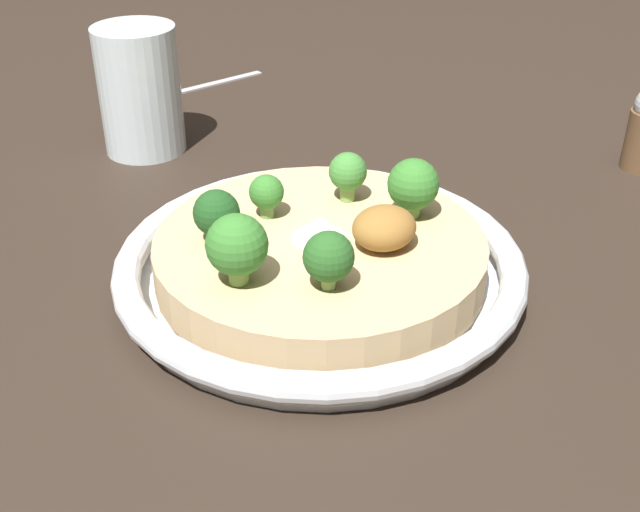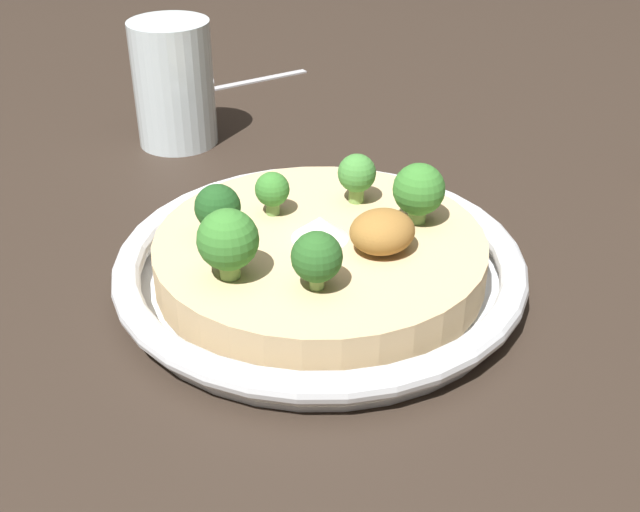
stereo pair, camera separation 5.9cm
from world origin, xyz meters
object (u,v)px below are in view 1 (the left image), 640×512
at_px(broccoli_back_left, 413,185).
at_px(broccoli_back, 329,257).
at_px(risotto_bowl, 320,262).
at_px(broccoli_right, 217,214).
at_px(broccoli_front_right, 267,193).
at_px(broccoli_left, 348,173).
at_px(drinking_glass, 138,91).
at_px(fork_utensil, 176,92).
at_px(broccoli_back_right, 237,246).

height_order(broccoli_back_left, broccoli_back, broccoli_back_left).
bearing_deg(risotto_bowl, broccoli_right, -31.29).
xyz_separation_m(risotto_bowl, broccoli_right, (0.06, -0.04, 0.04)).
bearing_deg(broccoli_front_right, broccoli_back, 79.69).
bearing_deg(broccoli_left, broccoli_right, -0.77).
height_order(broccoli_left, broccoli_back, broccoli_back).
xyz_separation_m(broccoli_back_left, drinking_glass, (0.08, -0.32, -0.00)).
height_order(broccoli_front_right, fork_utensil, broccoli_front_right).
xyz_separation_m(broccoli_back_right, drinking_glass, (-0.08, -0.32, -0.01)).
bearing_deg(broccoli_left, drinking_glass, -78.43).
relative_size(broccoli_back_left, broccoli_back, 1.15).
bearing_deg(broccoli_back_right, broccoli_front_right, -133.92).
bearing_deg(broccoli_back_left, risotto_bowl, -10.34).
xyz_separation_m(broccoli_back, fork_utensil, (-0.13, -0.49, -0.06)).
distance_m(risotto_bowl, broccoli_back_right, 0.09).
distance_m(broccoli_front_right, broccoli_left, 0.07).
xyz_separation_m(risotto_bowl, broccoli_back, (0.03, 0.06, 0.04)).
relative_size(broccoli_back, drinking_glass, 0.33).
relative_size(broccoli_front_right, drinking_glass, 0.27).
height_order(risotto_bowl, broccoli_back_left, broccoli_back_left).
xyz_separation_m(broccoli_back_left, broccoli_right, (0.14, -0.05, -0.00)).
height_order(drinking_glass, fork_utensil, drinking_glass).
distance_m(broccoli_right, drinking_glass, 0.27).
relative_size(risotto_bowl, broccoli_back, 7.46).
relative_size(risotto_bowl, broccoli_left, 7.68).
xyz_separation_m(broccoli_back, drinking_glass, (-0.03, -0.36, -0.00)).
height_order(broccoli_front_right, broccoli_back, broccoli_back).
relative_size(broccoli_front_right, broccoli_left, 0.86).
relative_size(broccoli_left, broccoli_back_right, 0.80).
xyz_separation_m(broccoli_left, broccoli_back, (0.09, 0.09, -0.00)).
xyz_separation_m(broccoli_left, broccoli_back_right, (0.13, 0.05, 0.00)).
bearing_deg(broccoli_back_right, broccoli_back, 138.63).
height_order(broccoli_front_right, broccoli_back_right, broccoli_back_right).
bearing_deg(broccoli_left, broccoli_back, 47.27).
xyz_separation_m(broccoli_front_right, fork_utensil, (-0.11, -0.38, -0.06)).
height_order(broccoli_front_right, broccoli_left, broccoli_left).
relative_size(broccoli_left, drinking_glass, 0.32).
distance_m(broccoli_back_left, broccoli_left, 0.06).
bearing_deg(broccoli_back_left, fork_utensil, -92.77).
xyz_separation_m(broccoli_back_left, broccoli_back, (0.11, 0.04, -0.00)).
bearing_deg(drinking_glass, broccoli_left, 101.57).
bearing_deg(broccoli_left, broccoli_front_right, -11.40).
xyz_separation_m(risotto_bowl, broccoli_back_left, (-0.08, 0.01, 0.05)).
xyz_separation_m(broccoli_right, broccoli_back_right, (0.02, 0.06, 0.01)).
xyz_separation_m(broccoli_right, broccoli_back, (-0.03, 0.09, 0.00)).
bearing_deg(broccoli_back, broccoli_back_left, -158.73).
relative_size(broccoli_back_right, broccoli_back, 1.22).
height_order(broccoli_back_right, drinking_glass, drinking_glass).
relative_size(drinking_glass, fork_utensil, 0.63).
distance_m(broccoli_front_right, drinking_glass, 0.26).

